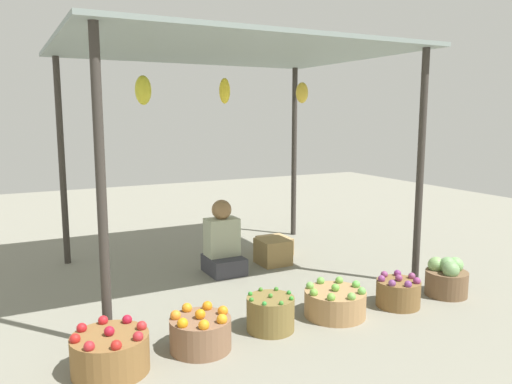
# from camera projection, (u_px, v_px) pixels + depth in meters

# --- Properties ---
(ground_plane) EXTENTS (14.00, 14.00, 0.00)m
(ground_plane) POSITION_uv_depth(u_px,v_px,m) (230.00, 272.00, 5.35)
(ground_plane) COLOR gray
(market_stall_structure) EXTENTS (3.29, 2.62, 2.32)m
(market_stall_structure) POSITION_uv_depth(u_px,v_px,m) (228.00, 65.00, 5.02)
(market_stall_structure) COLOR #38332D
(market_stall_structure) RESTS_ON ground
(vendor_person) EXTENTS (0.36, 0.44, 0.78)m
(vendor_person) POSITION_uv_depth(u_px,v_px,m) (223.00, 245.00, 5.31)
(vendor_person) COLOR #3A3A43
(vendor_person) RESTS_ON ground
(basket_red_apples) EXTENTS (0.50, 0.50, 0.31)m
(basket_red_apples) POSITION_uv_depth(u_px,v_px,m) (110.00, 352.00, 3.27)
(basket_red_apples) COLOR olive
(basket_red_apples) RESTS_ON ground
(basket_oranges) EXTENTS (0.44, 0.44, 0.30)m
(basket_oranges) POSITION_uv_depth(u_px,v_px,m) (201.00, 332.00, 3.58)
(basket_oranges) COLOR #835F46
(basket_oranges) RESTS_ON ground
(basket_green_chilies) EXTENTS (0.37, 0.37, 0.30)m
(basket_green_chilies) POSITION_uv_depth(u_px,v_px,m) (270.00, 313.00, 3.91)
(basket_green_chilies) COLOR olive
(basket_green_chilies) RESTS_ON ground
(basket_green_apples) EXTENTS (0.51, 0.51, 0.28)m
(basket_green_apples) POSITION_uv_depth(u_px,v_px,m) (335.00, 303.00, 4.18)
(basket_green_apples) COLOR #A57D51
(basket_green_apples) RESTS_ON ground
(basket_purple_onions) EXTENTS (0.38, 0.38, 0.29)m
(basket_purple_onions) POSITION_uv_depth(u_px,v_px,m) (398.00, 292.00, 4.40)
(basket_purple_onions) COLOR brown
(basket_purple_onions) RESTS_ON ground
(basket_cabbages) EXTENTS (0.38, 0.38, 0.36)m
(basket_cabbages) POSITION_uv_depth(u_px,v_px,m) (447.00, 278.00, 4.66)
(basket_cabbages) COLOR brown
(basket_cabbages) RESTS_ON ground
(wooden_crate_near_vendor) EXTENTS (0.34, 0.35, 0.20)m
(wooden_crate_near_vendor) POSITION_uv_depth(u_px,v_px,m) (274.00, 245.00, 6.06)
(wooden_crate_near_vendor) COLOR tan
(wooden_crate_near_vendor) RESTS_ON ground
(wooden_crate_stacked_rear) EXTENTS (0.33, 0.34, 0.28)m
(wooden_crate_stacked_rear) POSITION_uv_depth(u_px,v_px,m) (273.00, 252.00, 5.64)
(wooden_crate_stacked_rear) COLOR olive
(wooden_crate_stacked_rear) RESTS_ON ground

